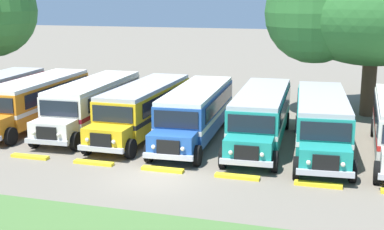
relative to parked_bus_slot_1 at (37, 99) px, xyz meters
The scene contains 13 objects.
ground_plane 13.15m from the parked_bus_slot_1, 35.24° to the right, with size 220.00×220.00×0.00m, color slate.
parked_bus_slot_1 is the anchor object (origin of this frame).
parked_bus_slot_2 3.84m from the parked_bus_slot_1, ahead, with size 3.07×10.89×2.82m.
parked_bus_slot_3 7.33m from the parked_bus_slot_1, ahead, with size 2.70×10.84×2.82m.
parked_bus_slot_4 10.55m from the parked_bus_slot_1, ahead, with size 3.15×10.90×2.82m.
parked_bus_slot_5 14.20m from the parked_bus_slot_1, ahead, with size 3.11×10.90×2.82m.
parked_bus_slot_6 17.45m from the parked_bus_slot_1, ahead, with size 3.44×10.96×2.82m.
curb_wheelstop_2 7.64m from the parked_bus_slot_1, 60.62° to the right, with size 2.00×0.36×0.15m, color yellow.
curb_wheelstop_3 9.81m from the parked_bus_slot_1, 42.32° to the right, with size 2.00×0.36×0.15m, color yellow.
curb_wheelstop_4 12.59m from the parked_bus_slot_1, 31.48° to the right, with size 2.00×0.36×0.15m, color yellow.
curb_wheelstop_5 15.66m from the parked_bus_slot_1, 24.76° to the right, with size 2.00×0.36×0.15m, color yellow.
curb_wheelstop_6 18.88m from the parked_bus_slot_1, 20.30° to the right, with size 2.00×0.36×0.15m, color yellow.
broad_shade_tree 22.48m from the parked_bus_slot_1, 23.65° to the left, with size 13.67×11.01×10.15m.
Camera 1 is at (7.75, -20.52, 7.84)m, focal length 48.83 mm.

